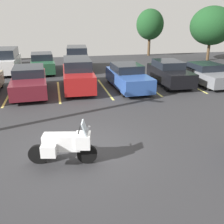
{
  "coord_description": "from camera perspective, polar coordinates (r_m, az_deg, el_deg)",
  "views": [
    {
      "loc": [
        -0.72,
        -7.87,
        4.3
      ],
      "look_at": [
        1.23,
        0.71,
        1.0
      ],
      "focal_mm": 40.84,
      "sensor_mm": 36.0,
      "label": 1
    }
  ],
  "objects": [
    {
      "name": "ground",
      "position": [
        9.02,
        -6.69,
        -8.41
      ],
      "size": [
        44.0,
        44.0,
        0.1
      ],
      "primitive_type": "cube",
      "color": "#2D2D30"
    },
    {
      "name": "tree_right",
      "position": [
        28.88,
        21.41,
        17.53
      ],
      "size": [
        4.27,
        4.27,
        5.34
      ],
      "color": "#4C3823",
      "rests_on": "ground"
    },
    {
      "name": "tree_far_left",
      "position": [
        30.86,
        8.5,
        18.8
      ],
      "size": [
        3.09,
        3.09,
        5.16
      ],
      "color": "#4C3823",
      "rests_on": "ground"
    },
    {
      "name": "car_maroon",
      "position": [
        15.92,
        -17.99,
        6.67
      ],
      "size": [
        2.08,
        4.86,
        1.52
      ],
      "color": "maroon",
      "rests_on": "ground"
    },
    {
      "name": "car_blue",
      "position": [
        16.19,
        3.56,
        7.8
      ],
      "size": [
        1.95,
        4.75,
        1.52
      ],
      "color": "#2D519E",
      "rests_on": "ground"
    },
    {
      "name": "car_far_green",
      "position": [
        22.0,
        -15.31,
        10.54
      ],
      "size": [
        1.99,
        4.7,
        1.53
      ],
      "color": "#235638",
      "rests_on": "ground"
    },
    {
      "name": "car_red",
      "position": [
        16.18,
        -7.67,
        8.35
      ],
      "size": [
        1.94,
        4.77,
        1.86
      ],
      "color": "maroon",
      "rests_on": "ground"
    },
    {
      "name": "car_black",
      "position": [
        17.7,
        12.72,
        8.53
      ],
      "size": [
        1.91,
        4.53,
        1.53
      ],
      "color": "black",
      "rests_on": "ground"
    },
    {
      "name": "car_grey",
      "position": [
        18.58,
        20.31,
        7.99
      ],
      "size": [
        2.05,
        4.61,
        1.35
      ],
      "color": "slate",
      "rests_on": "ground"
    },
    {
      "name": "motorcycle_touring",
      "position": [
        7.94,
        -10.47,
        -7.11
      ],
      "size": [
        2.11,
        1.01,
        1.4
      ],
      "color": "black",
      "rests_on": "ground"
    },
    {
      "name": "car_far_charcoal",
      "position": [
        22.36,
        -7.8,
        11.77
      ],
      "size": [
        2.14,
        4.7,
        1.93
      ],
      "color": "#38383D",
      "rests_on": "ground"
    },
    {
      "name": "parking_stripes",
      "position": [
        16.01,
        -11.82,
        4.55
      ],
      "size": [
        23.15,
        4.94,
        0.01
      ],
      "color": "#EAE066",
      "rests_on": "ground"
    },
    {
      "name": "car_far_white",
      "position": [
        22.66,
        -22.72,
        10.55
      ],
      "size": [
        1.91,
        4.72,
        1.93
      ],
      "color": "white",
      "rests_on": "ground"
    }
  ]
}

